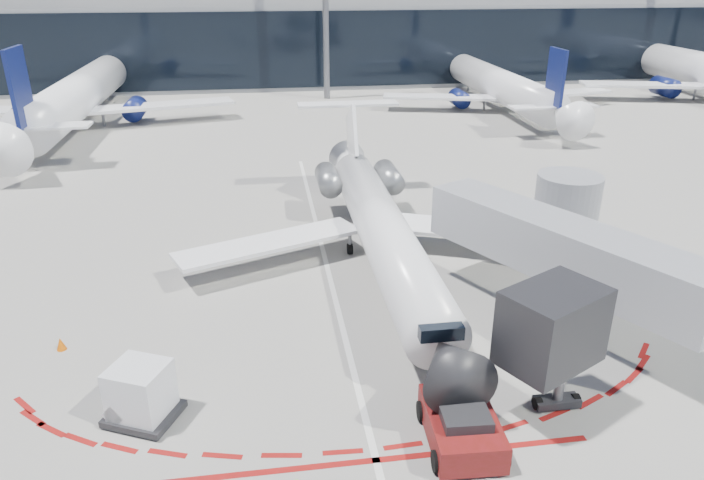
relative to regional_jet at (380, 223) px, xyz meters
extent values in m
plane|color=gray|center=(-2.77, -2.76, -2.18)|extent=(260.00, 260.00, 0.00)
cube|color=silver|center=(-2.77, -0.76, -2.18)|extent=(0.25, 40.00, 0.01)
cube|color=maroon|center=(-2.77, -14.26, -2.18)|extent=(14.00, 0.25, 0.01)
cube|color=gray|center=(-2.77, 62.24, 2.82)|extent=(150.00, 24.00, 10.00)
cylinder|color=gray|center=(-2.77, 62.24, 7.82)|extent=(150.00, 24.00, 24.00)
cube|color=black|center=(-2.77, 50.19, 2.82)|extent=(150.00, 0.20, 9.00)
cube|color=#9C9EA4|center=(6.23, -7.26, 1.42)|extent=(8.22, 12.61, 2.30)
cube|color=black|center=(3.17, -13.00, 1.42)|extent=(3.86, 3.44, 2.60)
cylinder|color=slate|center=(3.97, -12.60, -0.98)|extent=(0.36, 0.36, 2.40)
cube|color=black|center=(3.97, -12.60, -1.96)|extent=(1.60, 0.60, 0.30)
cylinder|color=#9C9EA4|center=(9.28, -1.52, 0.22)|extent=(3.20, 3.20, 4.80)
cylinder|color=black|center=(9.28, -1.52, -1.93)|extent=(4.00, 4.00, 0.50)
cylinder|color=white|center=(0.00, -1.07, -0.03)|extent=(2.47, 20.14, 2.47)
cone|color=black|center=(0.00, -12.43, -0.03)|extent=(2.47, 2.56, 2.47)
cone|color=white|center=(0.00, 10.64, -0.03)|extent=(2.47, 3.30, 2.47)
cube|color=black|center=(0.00, -10.96, 0.47)|extent=(1.56, 1.28, 0.50)
cube|color=white|center=(-5.68, 0.30, -0.85)|extent=(9.81, 5.81, 0.28)
cube|color=white|center=(5.68, 0.30, -0.85)|extent=(9.81, 5.81, 0.28)
cube|color=white|center=(0.00, 9.73, 2.17)|extent=(0.23, 4.30, 4.37)
cube|color=white|center=(0.00, 11.65, 3.81)|extent=(6.59, 1.46, 0.15)
cylinder|color=slate|center=(-1.88, 6.98, 0.20)|extent=(1.37, 3.11, 1.37)
cylinder|color=slate|center=(1.88, 6.98, 0.20)|extent=(1.37, 3.11, 1.37)
cylinder|color=black|center=(0.00, -9.50, -1.93)|extent=(0.20, 0.51, 0.51)
cylinder|color=black|center=(-1.37, 1.21, -1.89)|extent=(0.27, 0.59, 0.59)
cylinder|color=black|center=(1.37, 1.21, -1.89)|extent=(0.27, 0.59, 0.59)
cylinder|color=slate|center=(0.00, -9.50, -1.68)|extent=(0.16, 0.16, 1.01)
cube|color=#56100C|center=(0.10, -13.81, -1.59)|extent=(2.33, 3.56, 0.97)
cube|color=black|center=(0.08, -14.13, -0.94)|extent=(1.58, 1.37, 0.38)
cylinder|color=slate|center=(0.22, -11.43, -1.80)|extent=(0.25, 2.81, 0.11)
cylinder|color=black|center=(-0.99, -14.94, -1.84)|extent=(0.34, 0.71, 0.69)
cylinder|color=black|center=(1.06, -15.05, -1.84)|extent=(0.34, 0.71, 0.69)
cylinder|color=black|center=(-0.87, -12.57, -1.84)|extent=(0.34, 0.71, 0.69)
cylinder|color=black|center=(1.18, -12.67, -1.84)|extent=(0.34, 0.71, 0.69)
cube|color=black|center=(-10.27, -11.14, -1.98)|extent=(2.83, 2.67, 0.25)
cube|color=silver|center=(-10.27, -11.14, -0.97)|extent=(2.33, 2.28, 1.79)
cylinder|color=black|center=(-11.39, -11.42, -2.07)|extent=(0.20, 0.25, 0.22)
cylinder|color=black|center=(-9.76, -12.18, -2.07)|extent=(0.20, 0.25, 0.22)
cylinder|color=black|center=(-10.78, -10.10, -2.07)|extent=(0.20, 0.25, 0.22)
cylinder|color=black|center=(-9.15, -10.86, -2.07)|extent=(0.20, 0.25, 0.22)
cone|color=#DA5B04|center=(-14.25, -6.27, -1.91)|extent=(0.39, 0.39, 0.54)
camera|label=1|loc=(-5.75, -29.27, 12.01)|focal=32.00mm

